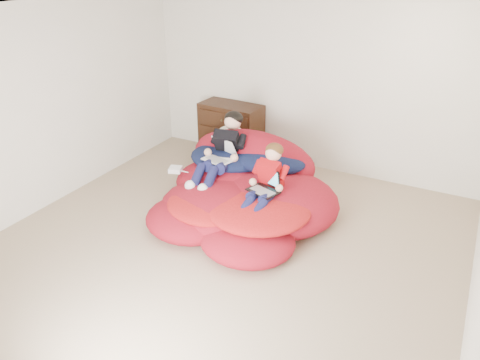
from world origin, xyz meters
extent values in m
cube|color=tan|center=(0.00, 0.00, -0.12)|extent=(5.10, 5.10, 0.25)
cube|color=silver|center=(0.00, 2.51, 1.25)|extent=(5.10, 0.02, 2.50)
cube|color=silver|center=(0.00, -2.51, 1.25)|extent=(5.10, 0.02, 2.50)
cube|color=silver|center=(-2.51, 0.00, 1.25)|extent=(0.02, 5.10, 2.50)
cube|color=white|center=(0.00, 0.00, 2.51)|extent=(5.10, 5.10, 0.02)
cube|color=black|center=(-1.16, 2.25, 0.43)|extent=(0.99, 0.55, 0.86)
cube|color=black|center=(-1.16, 2.00, 0.17)|extent=(0.86, 0.08, 0.21)
cylinder|color=#4C3F26|center=(-1.16, 1.98, 0.17)|extent=(0.03, 0.06, 0.03)
cube|color=black|center=(-1.16, 2.00, 0.43)|extent=(0.86, 0.08, 0.21)
cylinder|color=#4C3F26|center=(-1.16, 1.98, 0.43)|extent=(0.03, 0.06, 0.03)
cube|color=black|center=(-1.16, 2.00, 0.69)|extent=(0.86, 0.08, 0.21)
cylinder|color=#4C3F26|center=(-1.16, 1.98, 0.69)|extent=(0.03, 0.06, 0.03)
ellipsoid|color=#A91323|center=(-0.55, 1.01, 0.22)|extent=(1.37, 1.23, 0.49)
ellipsoid|color=#A91323|center=(0.21, 0.86, 0.20)|extent=(1.60, 1.56, 0.58)
ellipsoid|color=#A91323|center=(-0.25, 0.45, 0.18)|extent=(1.66, 1.33, 0.53)
ellipsoid|color=#A91323|center=(-0.53, 0.12, 0.14)|extent=(1.11, 1.01, 0.37)
ellipsoid|color=#A91323|center=(0.26, 0.04, 0.13)|extent=(1.08, 0.98, 0.35)
ellipsoid|color=#A91323|center=(-0.40, 1.48, 0.40)|extent=(1.81, 0.80, 0.80)
ellipsoid|color=#111B40|center=(-0.65, 1.22, 0.48)|extent=(1.03, 0.84, 0.26)
ellipsoid|color=#111B40|center=(-0.12, 1.33, 0.52)|extent=(1.09, 0.76, 0.26)
ellipsoid|color=red|center=(0.21, 0.41, 0.34)|extent=(1.22, 1.22, 0.22)
ellipsoid|color=red|center=(-0.34, 0.29, 0.30)|extent=(1.09, 0.98, 0.20)
ellipsoid|color=beige|center=(-0.81, 1.64, 0.62)|extent=(0.45, 0.29, 0.29)
cube|color=black|center=(-0.61, 1.18, 0.68)|extent=(0.39, 0.45, 0.48)
sphere|color=#EEB091|center=(-0.61, 1.31, 0.96)|extent=(0.22, 0.22, 0.22)
ellipsoid|color=black|center=(-0.61, 1.34, 1.00)|extent=(0.25, 0.23, 0.19)
cylinder|color=#151742|center=(-0.70, 0.89, 0.51)|extent=(0.22, 0.38, 0.20)
cylinder|color=#151742|center=(-0.70, 0.57, 0.48)|extent=(0.19, 0.36, 0.23)
sphere|color=white|center=(-0.70, 0.39, 0.42)|extent=(0.13, 0.13, 0.13)
cylinder|color=#151742|center=(-0.52, 0.89, 0.51)|extent=(0.22, 0.38, 0.20)
cylinder|color=#151742|center=(-0.52, 0.57, 0.48)|extent=(0.19, 0.36, 0.23)
sphere|color=white|center=(-0.52, 0.39, 0.42)|extent=(0.13, 0.13, 0.13)
cube|color=red|center=(0.21, 0.72, 0.61)|extent=(0.29, 0.28, 0.43)
sphere|color=#EEB091|center=(0.21, 0.79, 0.88)|extent=(0.19, 0.19, 0.19)
ellipsoid|color=#4E3115|center=(0.21, 0.81, 0.91)|extent=(0.21, 0.20, 0.16)
cylinder|color=#151742|center=(0.14, 0.51, 0.45)|extent=(0.15, 0.32, 0.17)
cylinder|color=#151742|center=(0.14, 0.24, 0.42)|extent=(0.13, 0.31, 0.20)
sphere|color=white|center=(0.14, 0.08, 0.37)|extent=(0.11, 0.11, 0.11)
cylinder|color=#151742|center=(0.29, 0.51, 0.45)|extent=(0.15, 0.32, 0.17)
cylinder|color=#151742|center=(0.29, 0.24, 0.42)|extent=(0.13, 0.31, 0.20)
sphere|color=white|center=(0.29, 0.08, 0.37)|extent=(0.11, 0.11, 0.11)
cube|color=white|center=(-0.61, 0.90, 0.58)|extent=(0.41, 0.33, 0.01)
cube|color=gray|center=(-0.61, 0.89, 0.59)|extent=(0.33, 0.21, 0.00)
cube|color=white|center=(-0.61, 1.08, 0.70)|extent=(0.38, 0.21, 0.23)
cube|color=#3D7ACF|center=(-0.61, 1.08, 0.70)|extent=(0.33, 0.17, 0.19)
cube|color=black|center=(0.21, 0.52, 0.50)|extent=(0.41, 0.34, 0.01)
cube|color=gray|center=(0.21, 0.51, 0.51)|extent=(0.32, 0.22, 0.00)
cube|color=black|center=(0.21, 0.66, 0.63)|extent=(0.35, 0.16, 0.24)
cube|color=#4C9EB2|center=(0.21, 0.66, 0.63)|extent=(0.30, 0.13, 0.20)
cube|color=white|center=(-1.12, 0.68, 0.42)|extent=(0.20, 0.20, 0.06)
camera|label=1|loc=(2.20, -3.80, 3.02)|focal=35.00mm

